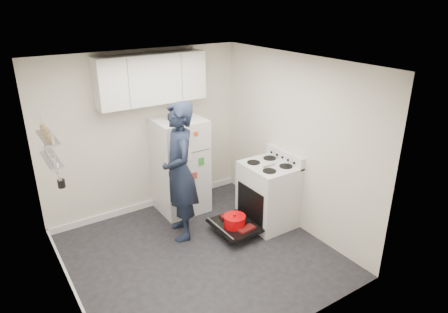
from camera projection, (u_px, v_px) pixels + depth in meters
room at (194, 172)px, 4.85m from camera, size 3.21×3.21×2.51m
electric_range at (268, 195)px, 5.88m from camera, size 0.66×0.76×1.10m
open_oven_door at (235, 223)px, 5.67m from camera, size 0.55×0.70×0.24m
refrigerator at (180, 165)px, 6.18m from camera, size 0.72×0.74×1.57m
upper_cabinets at (151, 79)px, 5.67m from camera, size 1.60×0.33×0.70m
wall_shelf_rack at (50, 149)px, 4.27m from camera, size 0.14×0.60×0.61m
person at (180, 172)px, 5.40m from camera, size 0.65×0.81×1.95m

